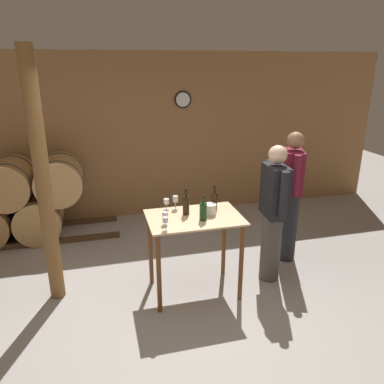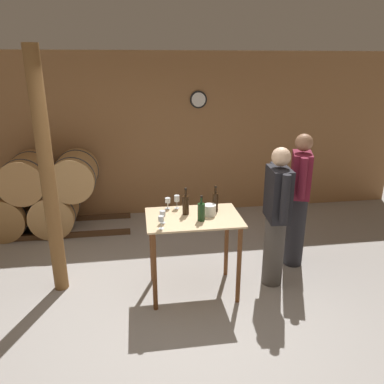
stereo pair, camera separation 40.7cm
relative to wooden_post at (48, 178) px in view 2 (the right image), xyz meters
name	(u,v)px [view 2 (the right image)]	position (x,y,z in m)	size (l,w,h in m)	color
ground_plane	(189,313)	(1.42, -0.70, -1.35)	(14.00, 14.00, 0.00)	#9E9993
back_wall	(164,136)	(1.42, 2.22, 0.00)	(8.40, 0.08, 2.70)	#996B42
barrel_rack	(42,195)	(-0.52, 1.68, -0.75)	(2.97, 0.81, 1.24)	#4C331E
tasting_table	(193,233)	(1.53, -0.29, -0.61)	(1.03, 0.69, 0.93)	#D1B284
wooden_post	(48,178)	(0.00, 0.00, 0.00)	(0.16, 0.16, 2.70)	brown
wine_bottle_far_left	(186,204)	(1.46, -0.21, -0.30)	(0.07, 0.07, 0.31)	black
wine_bottle_left	(201,211)	(1.60, -0.41, -0.31)	(0.08, 0.08, 0.28)	#193819
wine_bottle_center	(215,201)	(1.80, -0.16, -0.30)	(0.06, 0.06, 0.30)	black
wine_glass_near_left	(161,219)	(1.16, -0.55, -0.32)	(0.06, 0.06, 0.14)	silver
wine_glass_near_center	(163,214)	(1.19, -0.41, -0.32)	(0.06, 0.06, 0.14)	silver
wine_glass_near_right	(168,201)	(1.28, -0.01, -0.32)	(0.06, 0.06, 0.13)	silver
wine_glass_far_side	(177,199)	(1.38, -0.02, -0.30)	(0.06, 0.06, 0.16)	silver
ice_bucket	(210,210)	(1.71, -0.28, -0.36)	(0.14, 0.14, 0.12)	white
person_host	(298,198)	(2.92, 0.13, -0.44)	(0.34, 0.56, 1.73)	#232328
person_visitor_with_scarf	(276,215)	(2.49, -0.26, -0.47)	(0.25, 0.59, 1.66)	#4C4742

